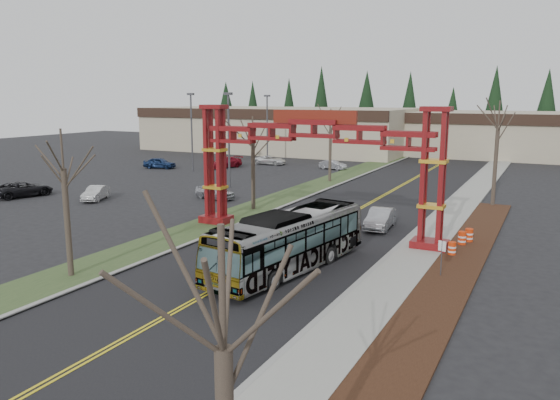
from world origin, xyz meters
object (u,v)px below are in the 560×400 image
Objects in this scene: silver_sedan at (380,219)px; parked_car_near_c at (24,189)px; gateway_arch at (314,149)px; light_pole_far at (267,124)px; parked_car_near_b at (96,193)px; street_sign at (442,251)px; light_pole_mid at (192,126)px; barrel_mid at (462,239)px; bare_tree_median_mid at (253,144)px; bare_tree_median_near at (63,169)px; bare_tree_right_near at (223,350)px; barrel_south at (452,249)px; barrel_north at (469,236)px; parked_car_far_b at (270,160)px; retail_building_west at (280,129)px; parked_car_near_a at (215,191)px; retail_building_east at (526,134)px; transit_bus at (289,241)px; light_pole_near at (229,133)px; parked_car_mid_b at (160,163)px; bare_tree_right_far at (498,128)px; bare_tree_median_far at (331,129)px.

parked_car_near_c is at bearing -179.54° from silver_sedan.
gateway_arch is 42.86m from light_pole_far.
parked_car_near_b is 1.99× the size of street_sign.
light_pole_mid is 42.87m from barrel_mid.
bare_tree_median_mid is (-11.60, 1.70, 4.86)m from silver_sedan.
light_pole_mid reaches higher than gateway_arch.
bare_tree_median_near is at bearing 163.00° from parked_car_near_c.
light_pole_mid reaches higher than street_sign.
bare_tree_median_mid reaches higher than bare_tree_right_near.
barrel_north is at bearing 82.79° from barrel_south.
light_pole_far is at bearing 122.49° from gateway_arch.
parked_car_near_b reaches higher than parked_car_far_b.
barrel_mid is at bearing -52.75° from retail_building_west.
bare_tree_median_near is at bearing -73.33° from light_pole_far.
parked_car_near_a is at bearing -48.19° from light_pole_mid.
bare_tree_median_near reaches higher than retail_building_east.
light_pole_far reaches higher than transit_bus.
light_pole_near reaches higher than retail_building_east.
parked_car_near_c is 49.56m from bare_tree_right_near.
silver_sedan is 0.45× the size of light_pole_near.
bare_tree_right_near is at bearing -152.85° from parked_car_mid_b.
bare_tree_right_near is 7.72× the size of barrel_north.
parked_car_mid_b is at bearing 130.26° from bare_tree_right_near.
street_sign is (7.76, 2.55, -0.21)m from transit_bus.
parked_car_mid_b is (-42.68, -38.34, -2.78)m from retail_building_east.
gateway_arch reaches higher than parked_car_near_c.
light_pole_far is (-15.02, 50.16, -0.16)m from bare_tree_median_near.
bare_tree_right_far is (0.00, -45.40, 3.32)m from retail_building_east.
parked_car_mid_b is 0.94× the size of parked_car_far_b.
retail_building_east is at bearing 76.67° from bare_tree_median_near.
bare_tree_right_near is 0.76× the size of light_pole_near.
street_sign is (32.85, -8.00, 0.78)m from parked_car_near_b.
parked_car_near_a is at bearing 154.99° from bare_tree_median_mid.
parked_car_near_a is at bearing 148.58° from gateway_arch.
bare_tree_median_far is (15.17, 20.31, 5.32)m from parked_car_near_b.
transit_bus is at bearing -46.98° from light_pole_mid.
street_sign is (-0.32, -67.15, -2.07)m from retail_building_east.
parked_car_near_a is 20.66m from light_pole_mid.
gateway_arch is at bearing -35.48° from bare_tree_median_mid.
bare_tree_median_near is 8.20× the size of barrel_mid.
parked_car_far_b is 31.76m from bare_tree_median_mid.
barrel_mid is 1.01m from barrel_north.
retail_building_west is at bearing 23.43° from parked_car_far_b.
gateway_arch is 1.87× the size of light_pole_far.
retail_building_west is 4.74× the size of light_pole_far.
gateway_arch is 9.09× the size of street_sign.
parked_car_mid_b is 2.15× the size of street_sign.
light_pole_far reaches higher than retail_building_east.
parked_car_near_c is at bearing 164.27° from parked_car_far_b.
bare_tree_right_far reaches higher than bare_tree_median_near.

